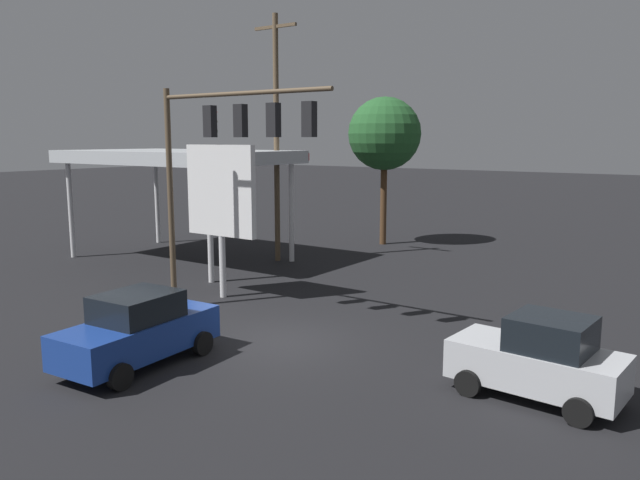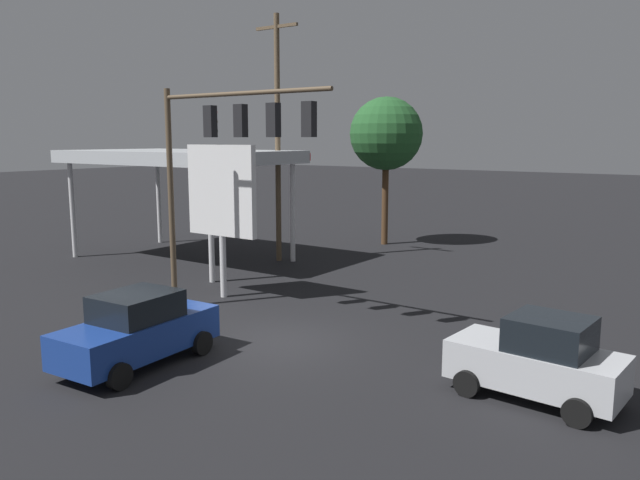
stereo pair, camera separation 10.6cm
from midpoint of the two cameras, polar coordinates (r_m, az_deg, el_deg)
ground_plane at (r=18.62m, az=-3.45°, el=-9.21°), size 200.00×200.00×0.00m
traffic_signal_assembly at (r=20.11m, az=-8.45°, el=8.64°), size 6.80×0.43×7.55m
utility_pole at (r=30.04m, az=-3.79°, el=9.62°), size 2.40×0.26×11.60m
gas_station_canopy at (r=31.11m, az=-12.68°, el=7.33°), size 10.86×6.71×5.34m
price_sign at (r=23.22m, az=-8.87°, el=4.16°), size 3.19×0.27×5.68m
sedan_waiting at (r=17.16m, az=-16.17°, el=-7.85°), size 2.28×4.51×1.93m
hatchback_crossing at (r=15.23m, az=19.54°, el=-10.25°), size 3.91×2.17×1.97m
street_tree at (r=34.96m, az=6.16°, el=9.59°), size 4.01×4.01×8.17m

